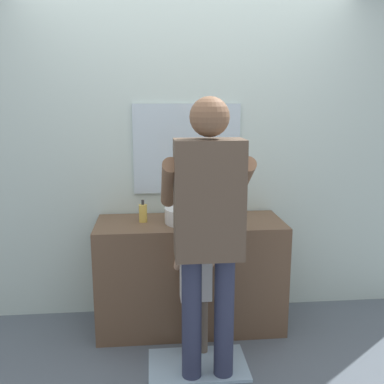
{
  "coord_description": "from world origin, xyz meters",
  "views": [
    {
      "loc": [
        -0.28,
        -2.78,
        1.7
      ],
      "look_at": [
        0.0,
        0.15,
        1.08
      ],
      "focal_mm": 40.73,
      "sensor_mm": 36.0,
      "label": 1
    }
  ],
  "objects_px": {
    "child_toddler": "(196,281)",
    "adult_parent": "(208,217)",
    "toothbrush_cup": "(230,211)",
    "soap_bottle": "(143,213)"
  },
  "relations": [
    {
      "from": "toothbrush_cup",
      "to": "adult_parent",
      "type": "relative_size",
      "value": 0.12
    },
    {
      "from": "adult_parent",
      "to": "toothbrush_cup",
      "type": "bearing_deg",
      "value": 69.93
    },
    {
      "from": "toothbrush_cup",
      "to": "adult_parent",
      "type": "height_order",
      "value": "adult_parent"
    },
    {
      "from": "toothbrush_cup",
      "to": "soap_bottle",
      "type": "relative_size",
      "value": 1.25
    },
    {
      "from": "soap_bottle",
      "to": "adult_parent",
      "type": "distance_m",
      "value": 0.79
    },
    {
      "from": "toothbrush_cup",
      "to": "soap_bottle",
      "type": "xyz_separation_m",
      "value": [
        -0.66,
        -0.05,
        0.01
      ]
    },
    {
      "from": "soap_bottle",
      "to": "child_toddler",
      "type": "bearing_deg",
      "value": -50.82
    },
    {
      "from": "toothbrush_cup",
      "to": "adult_parent",
      "type": "bearing_deg",
      "value": -110.07
    },
    {
      "from": "child_toddler",
      "to": "adult_parent",
      "type": "height_order",
      "value": "adult_parent"
    },
    {
      "from": "soap_bottle",
      "to": "child_toddler",
      "type": "distance_m",
      "value": 0.65
    }
  ]
}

